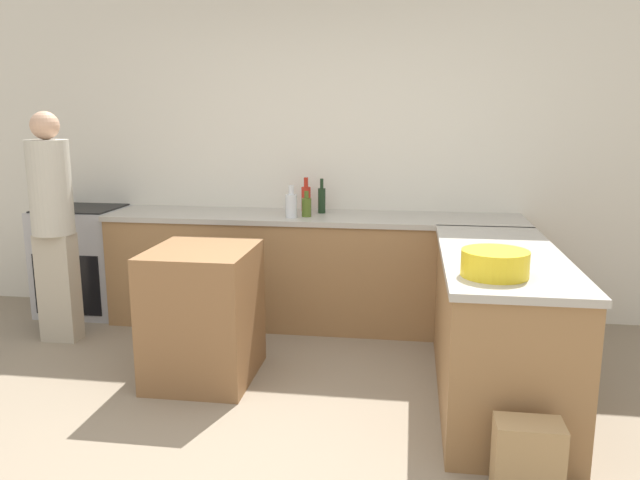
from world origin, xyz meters
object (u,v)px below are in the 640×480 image
object	(u,v)px
paper_bag	(527,461)
person_by_range	(53,218)
vinegar_bottle_clear	(291,205)
hot_sauce_bottle	(306,198)
wine_bottle_dark	(322,199)
olive_oil_bottle	(306,207)
mixing_bowl	(495,263)
island_table	(204,314)
range_oven	(84,260)

from	to	relation	value
paper_bag	person_by_range	bearing A→B (deg)	153.67
vinegar_bottle_clear	hot_sauce_bottle	xyz separation A→B (m)	(0.06, 0.33, 0.01)
wine_bottle_dark	olive_oil_bottle	size ratio (longest dim) A/B	1.39
paper_bag	hot_sauce_bottle	bearing A→B (deg)	120.31
mixing_bowl	paper_bag	xyz separation A→B (m)	(0.12, -0.48, -0.77)
olive_oil_bottle	person_by_range	world-z (taller)	person_by_range
island_table	wine_bottle_dark	size ratio (longest dim) A/B	3.08
range_oven	wine_bottle_dark	xyz separation A→B (m)	(2.03, 0.08, 0.55)
hot_sauce_bottle	range_oven	bearing A→B (deg)	-175.08
person_by_range	paper_bag	world-z (taller)	person_by_range
mixing_bowl	vinegar_bottle_clear	xyz separation A→B (m)	(-1.32, 1.56, 0.03)
island_table	paper_bag	distance (m)	2.12
vinegar_bottle_clear	wine_bottle_dark	distance (m)	0.32
vinegar_bottle_clear	paper_bag	xyz separation A→B (m)	(1.45, -2.04, -0.81)
vinegar_bottle_clear	olive_oil_bottle	size ratio (longest dim) A/B	1.24
island_table	mixing_bowl	bearing A→B (deg)	-18.40
olive_oil_bottle	person_by_range	size ratio (longest dim) A/B	0.12
mixing_bowl	hot_sauce_bottle	world-z (taller)	hot_sauce_bottle
island_table	person_by_range	bearing A→B (deg)	159.05
island_table	mixing_bowl	xyz separation A→B (m)	(1.71, -0.57, 0.53)
person_by_range	paper_bag	xyz separation A→B (m)	(3.12, -1.54, -0.75)
range_oven	mixing_bowl	distance (m)	3.64
island_table	person_by_range	xyz separation A→B (m)	(-1.29, 0.49, 0.50)
person_by_range	olive_oil_bottle	bearing A→B (deg)	17.63
island_table	vinegar_bottle_clear	xyz separation A→B (m)	(0.38, 0.99, 0.56)
olive_oil_bottle	vinegar_bottle_clear	bearing A→B (deg)	-149.72
range_oven	olive_oil_bottle	bearing A→B (deg)	-3.14
mixing_bowl	vinegar_bottle_clear	world-z (taller)	vinegar_bottle_clear
range_oven	vinegar_bottle_clear	world-z (taller)	vinegar_bottle_clear
wine_bottle_dark	hot_sauce_bottle	distance (m)	0.16
island_table	olive_oil_bottle	size ratio (longest dim) A/B	4.28
vinegar_bottle_clear	person_by_range	bearing A→B (deg)	-163.27
olive_oil_bottle	person_by_range	distance (m)	1.87
mixing_bowl	paper_bag	size ratio (longest dim) A/B	0.90
range_oven	wine_bottle_dark	size ratio (longest dim) A/B	3.27
range_oven	person_by_range	xyz separation A→B (m)	(0.16, -0.67, 0.48)
vinegar_bottle_clear	hot_sauce_bottle	size ratio (longest dim) A/B	0.90
range_oven	paper_bag	xyz separation A→B (m)	(3.28, -2.21, -0.27)
hot_sauce_bottle	vinegar_bottle_clear	bearing A→B (deg)	-99.97
olive_oil_bottle	person_by_range	xyz separation A→B (m)	(-1.78, -0.56, -0.04)
wine_bottle_dark	olive_oil_bottle	xyz separation A→B (m)	(-0.09, -0.19, -0.03)
mixing_bowl	paper_bag	world-z (taller)	mixing_bowl
mixing_bowl	wine_bottle_dark	bearing A→B (deg)	121.80
mixing_bowl	paper_bag	bearing A→B (deg)	-75.72
hot_sauce_bottle	paper_bag	world-z (taller)	hot_sauce_bottle
olive_oil_bottle	paper_bag	distance (m)	2.62
vinegar_bottle_clear	range_oven	bearing A→B (deg)	174.72
hot_sauce_bottle	olive_oil_bottle	bearing A→B (deg)	-79.64
island_table	hot_sauce_bottle	xyz separation A→B (m)	(0.44, 1.33, 0.57)
range_oven	island_table	size ratio (longest dim) A/B	1.06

